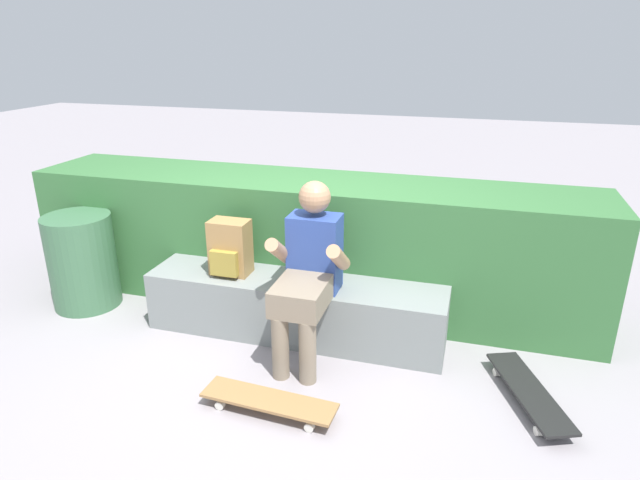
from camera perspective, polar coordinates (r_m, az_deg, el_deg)
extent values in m
plane|color=gray|center=(3.82, -4.12, -12.00)|extent=(24.00, 24.00, 0.00)
cube|color=gray|center=(3.96, -2.65, -7.07)|extent=(2.15, 0.45, 0.43)
cube|color=#2D4793|center=(3.65, -0.54, -1.30)|extent=(0.34, 0.22, 0.52)
sphere|color=tan|center=(3.53, -0.56, 4.51)|extent=(0.21, 0.21, 0.21)
cube|color=gray|center=(3.45, -2.02, -5.84)|extent=(0.32, 0.40, 0.17)
cylinder|color=gray|center=(3.50, -4.16, -11.10)|extent=(0.11, 0.11, 0.43)
cylinder|color=gray|center=(3.45, -1.30, -11.56)|extent=(0.11, 0.11, 0.43)
cylinder|color=tan|center=(3.57, -4.26, -1.17)|extent=(0.09, 0.33, 0.27)
cylinder|color=tan|center=(3.46, 1.96, -1.86)|extent=(0.09, 0.33, 0.27)
cube|color=olive|center=(3.29, -5.38, -16.31)|extent=(0.81, 0.25, 0.02)
cylinder|color=silver|center=(3.29, -0.13, -17.39)|extent=(0.06, 0.04, 0.05)
cylinder|color=silver|center=(3.18, -1.11, -18.95)|extent=(0.06, 0.04, 0.05)
cylinder|color=silver|center=(3.49, -9.14, -15.25)|extent=(0.06, 0.04, 0.05)
cylinder|color=silver|center=(3.38, -10.40, -16.61)|extent=(0.06, 0.04, 0.05)
cube|color=black|center=(3.57, 20.99, -14.49)|extent=(0.49, 0.82, 0.02)
cylinder|color=silver|center=(3.78, 17.97, -12.99)|extent=(0.05, 0.06, 0.05)
cylinder|color=silver|center=(3.84, 20.07, -12.70)|extent=(0.05, 0.06, 0.05)
cylinder|color=silver|center=(3.38, 21.83, -18.03)|extent=(0.05, 0.06, 0.05)
cylinder|color=silver|center=(3.44, 24.15, -17.58)|extent=(0.05, 0.06, 0.05)
cube|color=#A37A47|center=(3.96, -9.35, -0.74)|extent=(0.28, 0.18, 0.40)
cube|color=#A28934|center=(3.89, -10.00, -2.43)|extent=(0.20, 0.05, 0.18)
cube|color=#356A37|center=(4.40, -1.34, -0.04)|extent=(4.48, 0.77, 1.01)
cylinder|color=#3D6B47|center=(4.72, -23.57, -2.03)|extent=(0.52, 0.52, 0.75)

